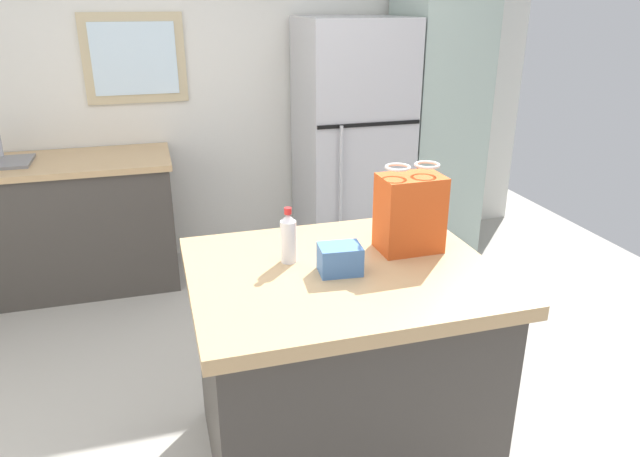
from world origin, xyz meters
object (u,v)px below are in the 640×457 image
object	(u,v)px
small_box	(340,259)
refrigerator	(351,144)
shopping_bag	(410,212)
kitchen_island	(340,366)
tall_cabinet	(436,105)
bottle	(288,238)

from	to	relation	value
small_box	refrigerator	bearing A→B (deg)	69.76
shopping_bag	small_box	bearing A→B (deg)	-158.63
kitchen_island	shopping_bag	distance (m)	0.69
tall_cabinet	shopping_bag	bearing A→B (deg)	-119.28
refrigerator	small_box	distance (m)	2.21
refrigerator	bottle	size ratio (longest dim) A/B	7.82
kitchen_island	refrigerator	size ratio (longest dim) A/B	0.66
tall_cabinet	refrigerator	bearing A→B (deg)	-179.98
refrigerator	tall_cabinet	distance (m)	0.71
shopping_bag	refrigerator	bearing A→B (deg)	77.62
shopping_bag	kitchen_island	bearing A→B (deg)	-162.70
tall_cabinet	bottle	distance (m)	2.50
refrigerator	bottle	bearing A→B (deg)	-115.73
refrigerator	small_box	world-z (taller)	refrigerator
shopping_bag	small_box	size ratio (longest dim) A/B	2.29
refrigerator	bottle	world-z (taller)	refrigerator
tall_cabinet	bottle	size ratio (longest dim) A/B	10.05
refrigerator	small_box	xyz separation A→B (m)	(-0.77, -2.08, 0.08)
kitchen_island	refrigerator	bearing A→B (deg)	69.92
tall_cabinet	small_box	world-z (taller)	tall_cabinet
kitchen_island	tall_cabinet	xyz separation A→B (m)	(1.41, 2.04, 0.67)
shopping_bag	bottle	bearing A→B (deg)	178.11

